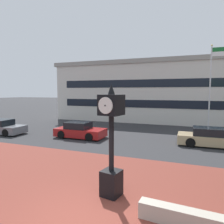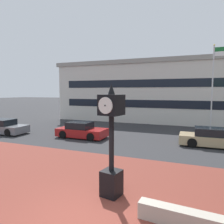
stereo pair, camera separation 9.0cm
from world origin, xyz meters
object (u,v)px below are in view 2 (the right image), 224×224
at_px(street_clock, 111,143).
at_px(car_street_far, 214,138).
at_px(civic_building, 181,91).
at_px(flagpole_primary, 214,83).
at_px(car_street_near, 82,131).
at_px(car_street_mid, 4,127).

height_order(street_clock, car_street_far, street_clock).
bearing_deg(civic_building, flagpole_primary, -70.87).
height_order(flagpole_primary, civic_building, flagpole_primary).
xyz_separation_m(car_street_near, car_street_far, (9.84, 0.86, 0.00)).
xyz_separation_m(street_clock, civic_building, (0.77, 24.46, 1.82)).
distance_m(car_street_mid, civic_building, 22.64).
distance_m(car_street_near, car_street_mid, 7.40).
relative_size(car_street_near, car_street_far, 0.88).
relative_size(car_street_far, flagpole_primary, 0.57).
xyz_separation_m(car_street_near, car_street_mid, (-7.32, -1.10, 0.00)).
xyz_separation_m(street_clock, car_street_mid, (-13.18, 6.92, -1.38)).
bearing_deg(car_street_near, civic_building, 158.24).
bearing_deg(street_clock, car_street_mid, 163.34).
bearing_deg(car_street_near, car_street_far, 95.19).
relative_size(car_street_mid, car_street_far, 0.91).
distance_m(car_street_far, flagpole_primary, 6.86).
height_order(car_street_near, civic_building, civic_building).
xyz_separation_m(car_street_far, flagpole_primary, (0.26, 5.57, 3.98)).
relative_size(car_street_far, civic_building, 0.15).
bearing_deg(flagpole_primary, car_street_near, -147.51).
bearing_deg(street_clock, flagpole_primary, 84.69).
xyz_separation_m(car_street_mid, civic_building, (13.95, 17.55, 3.20)).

